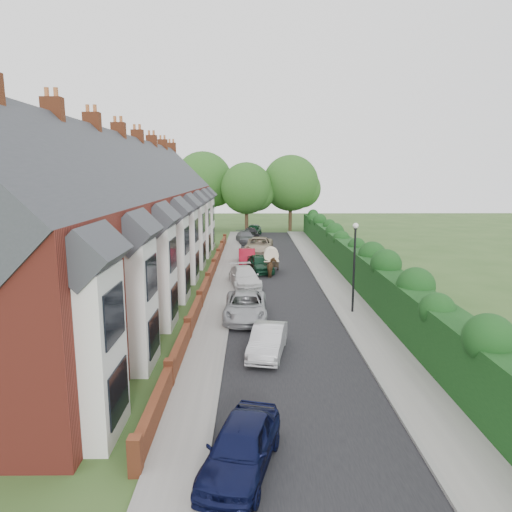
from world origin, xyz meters
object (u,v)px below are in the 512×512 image
Objects in this scene: car_black at (251,232)px; horse_cart at (271,258)px; horse at (272,268)px; lamppost at (354,256)px; car_navy at (241,447)px; car_white at (245,277)px; car_red at (247,257)px; car_green at (260,264)px; car_silver_a at (268,340)px; car_silver_b at (246,306)px; car_grey at (246,237)px; car_beige at (259,246)px.

car_black is 1.38× the size of horse_cart.
horse is (1.61, -21.57, 0.05)m from car_black.
lamppost reaches higher than car_navy.
car_red is at bearing 79.53° from car_white.
horse reaches higher than car_green.
car_silver_a is (0.99, 7.94, -0.05)m from car_navy.
car_silver_a is at bearing -77.83° from car_silver_b.
car_grey is at bearing 102.75° from car_silver_a.
horse reaches higher than car_silver_b.
car_beige is (1.14, 5.60, 0.11)m from car_red.
car_red is (0.08, 7.76, 0.00)m from car_white.
car_grey is at bearing 80.63° from car_white.
horse is (0.85, 15.29, 0.06)m from car_silver_a.
horse is (2.25, -17.19, 0.05)m from car_grey.
car_green is at bearing -170.63° from horse_cart.
car_grey is (-0.19, 20.18, -0.02)m from car_white.
horse_cart is at bearing -3.68° from car_green.
car_silver_b is at bearing -98.55° from car_white.
car_navy is 23.30m from horse.
car_white is (-6.21, 6.44, -2.63)m from lamppost.
car_green is (0.93, 24.87, 0.01)m from car_navy.
car_silver_a is 0.78× the size of car_silver_b.
car_beige reaches higher than car_white.
car_silver_b is at bearing -107.80° from car_green.
car_red is (-1.08, 3.13, -0.02)m from car_green.
car_navy is 8.00m from car_silver_a.
horse_cart reaches higher than car_silver_b.
car_beige is at bearing 104.17° from lamppost.
lamppost is 27.50m from car_grey.
car_white is at bearing 104.85° from car_navy.
car_silver_b is 10.43m from horse.
car_green reaches higher than car_grey.
car_white is 5.23m from horse_cart.
car_red is at bearing 103.53° from car_silver_a.
car_beige reaches higher than car_grey.
car_black is at bearing 86.83° from car_red.
car_grey is 1.18× the size of car_black.
lamppost is 12.44m from car_green.
horse_cart reaches higher than car_black.
car_green is 19.94m from car_black.
car_grey is at bearing 91.23° from car_silver_b.
car_navy is at bearing -87.01° from car_beige.
horse is at bearing -74.19° from car_green.
car_white reaches higher than car_black.
horse is at bearing 113.75° from lamppost.
car_navy is 33.61m from car_beige.
lamppost reaches higher than car_green.
car_white is at bearing -98.74° from car_black.
horse_cart reaches higher than car_silver_a.
car_grey is (-6.40, 26.62, -2.64)m from lamppost.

